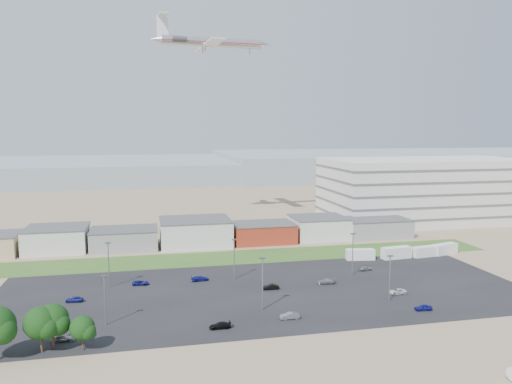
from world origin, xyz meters
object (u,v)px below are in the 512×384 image
object	(u,v)px
parked_car_2	(423,307)
parked_car_7	(271,287)
parked_car_0	(397,291)
parked_car_12	(326,281)
parked_car_13	(290,316)
box_trailer_a	(360,254)
airliner	(212,42)
parked_car_10	(63,338)
parked_car_8	(366,268)
parked_car_6	(200,278)
parked_car_9	(141,283)
parked_car_5	(74,299)
parked_car_3	(220,325)

from	to	relation	value
parked_car_2	parked_car_7	distance (m)	33.46
parked_car_0	parked_car_2	xyz separation A→B (m)	(0.10, -10.49, 0.03)
parked_car_12	parked_car_13	size ratio (longest dim) A/B	1.11
parked_car_13	box_trailer_a	bearing A→B (deg)	140.76
airliner	parked_car_12	xyz separation A→B (m)	(15.22, -86.59, -69.37)
box_trailer_a	parked_car_10	distance (m)	83.72
parked_car_10	parked_car_13	size ratio (longest dim) A/B	1.00
parked_car_8	parked_car_12	bearing A→B (deg)	113.28
parked_car_6	parked_car_13	xyz separation A→B (m)	(14.45, -28.47, 0.02)
parked_car_0	parked_car_8	world-z (taller)	parked_car_8
parked_car_2	parked_car_7	bearing A→B (deg)	-121.37
parked_car_2	parked_car_7	xyz separation A→B (m)	(-27.06, 19.68, 0.01)
airliner	parked_car_10	distance (m)	134.38
airliner	parked_car_9	world-z (taller)	airliner
parked_car_0	parked_car_9	xyz separation A→B (m)	(-56.32, 19.09, -0.03)
parked_car_0	parked_car_13	world-z (taller)	parked_car_13
box_trailer_a	parked_car_7	xyz separation A→B (m)	(-31.27, -20.50, -0.88)
parked_car_5	parked_car_12	size ratio (longest dim) A/B	0.84
parked_car_8	parked_car_9	distance (m)	57.39
parked_car_6	box_trailer_a	bearing A→B (deg)	-83.87
airliner	parked_car_3	bearing A→B (deg)	-101.65
parked_car_9	parked_car_13	size ratio (longest dim) A/B	1.01
parked_car_6	parked_car_10	distance (m)	40.20
parked_car_3	parked_car_6	distance (m)	30.24
parked_car_9	parked_car_10	xyz separation A→B (m)	(-12.79, -29.62, 0.02)
parked_car_7	parked_car_3	bearing A→B (deg)	-33.95
airliner	parked_car_13	bearing A→B (deg)	-94.29
box_trailer_a	parked_car_12	distance (m)	25.96
parked_car_9	parked_car_2	bearing A→B (deg)	-111.85
parked_car_10	parked_car_6	bearing A→B (deg)	-43.22
airliner	parked_car_7	xyz separation A→B (m)	(1.37, -87.87, -69.38)
parked_car_6	parked_car_5	bearing A→B (deg)	102.24
parked_car_3	parked_car_8	size ratio (longest dim) A/B	1.13
parked_car_8	parked_car_3	bearing A→B (deg)	117.30
airliner	parked_car_10	xyz separation A→B (m)	(-40.78, -107.58, -69.44)
parked_car_2	parked_car_12	bearing A→B (deg)	-143.12
airliner	parked_car_13	distance (m)	126.83
parked_car_10	parked_car_13	distance (m)	41.37
parked_car_3	parked_car_12	world-z (taller)	parked_car_12
parked_car_2	parked_car_13	bearing A→B (deg)	-88.16
parked_car_2	airliner	bearing A→B (deg)	-160.53
parked_car_8	parked_car_13	distance (m)	40.24
parked_car_3	parked_car_10	bearing A→B (deg)	-90.83
parked_car_0	parked_car_2	distance (m)	10.50
parked_car_0	parked_car_3	xyz separation A→B (m)	(-41.69, -10.88, 0.01)
box_trailer_a	parked_car_3	bearing A→B (deg)	-129.83
airliner	parked_car_9	distance (m)	108.10
parked_car_0	parked_car_13	size ratio (longest dim) A/B	1.06
parked_car_0	parked_car_12	distance (m)	16.77
parked_car_3	parked_car_8	xyz separation A→B (m)	(42.76, 29.83, 0.02)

